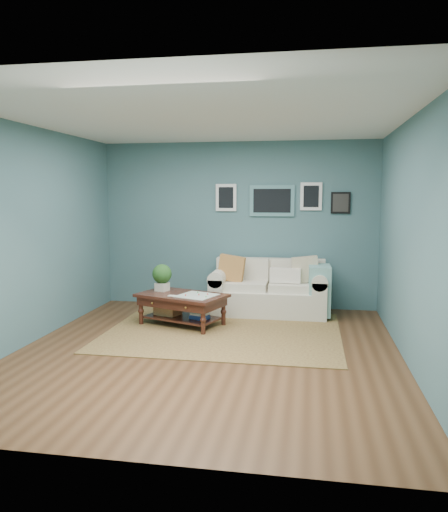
# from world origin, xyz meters

# --- Properties ---
(room_shell) EXTENTS (5.00, 5.02, 2.70)m
(room_shell) POSITION_xyz_m (0.02, 0.06, 1.36)
(room_shell) COLOR brown
(room_shell) RESTS_ON ground
(area_rug) EXTENTS (3.11, 2.49, 0.01)m
(area_rug) POSITION_xyz_m (0.04, 0.87, 0.01)
(area_rug) COLOR brown
(area_rug) RESTS_ON ground
(loveseat) EXTENTS (1.82, 0.83, 0.93)m
(loveseat) POSITION_xyz_m (0.64, 2.02, 0.38)
(loveseat) COLOR beige
(loveseat) RESTS_ON ground
(coffee_table) EXTENTS (1.37, 1.07, 0.84)m
(coffee_table) POSITION_xyz_m (-0.65, 1.14, 0.37)
(coffee_table) COLOR #32180E
(coffee_table) RESTS_ON ground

